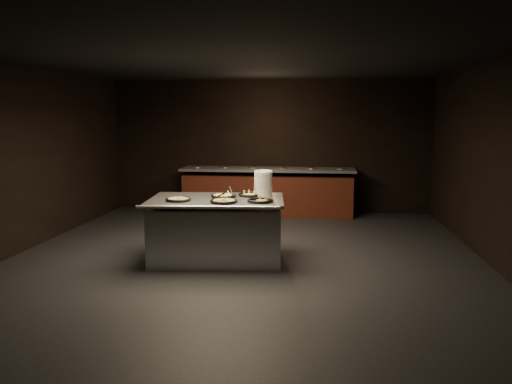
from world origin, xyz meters
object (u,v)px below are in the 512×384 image
(serving_counter, at_px, (217,231))
(pan_veggie_whole, at_px, (178,199))
(pan_cheese_whole, at_px, (224,196))
(plate_stack, at_px, (263,184))

(serving_counter, relative_size, pan_veggie_whole, 5.67)
(pan_cheese_whole, bearing_deg, plate_stack, 15.99)
(pan_cheese_whole, bearing_deg, pan_veggie_whole, -145.22)
(plate_stack, height_order, pan_veggie_whole, plate_stack)
(serving_counter, height_order, pan_veggie_whole, pan_veggie_whole)
(serving_counter, height_order, pan_cheese_whole, pan_cheese_whole)
(serving_counter, distance_m, plate_stack, 0.98)
(pan_veggie_whole, bearing_deg, plate_stack, 26.15)
(pan_veggie_whole, bearing_deg, pan_cheese_whole, 34.78)
(serving_counter, bearing_deg, plate_stack, 19.63)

